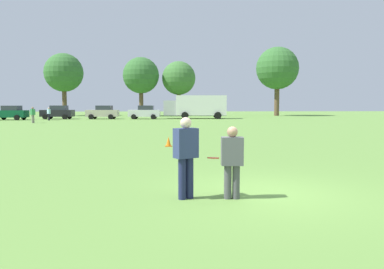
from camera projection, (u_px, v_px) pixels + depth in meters
name	position (u px, v px, depth m)	size (l,w,h in m)	color
ground_plane	(265.00, 194.00, 8.84)	(183.02, 183.02, 0.00)	#608C3D
player_thrower	(186.00, 153.00, 8.28)	(0.57, 0.48, 1.79)	#1E234C
player_defender	(232.00, 159.00, 8.29)	(0.49, 0.30, 1.59)	#4C4C51
frisbee	(213.00, 158.00, 8.45)	(0.27, 0.27, 0.06)	#E54C33
traffic_cone	(168.00, 142.00, 18.53)	(0.32, 0.32, 0.48)	#D8590C
parked_car_near_left	(10.00, 113.00, 48.26)	(4.29, 2.39, 1.82)	#0C4C2D
parked_car_mid_left	(58.00, 112.00, 51.02)	(4.29, 2.39, 1.82)	black
parked_car_center	(103.00, 112.00, 51.18)	(4.29, 2.39, 1.82)	#B7AD99
parked_car_mid_right	(145.00, 112.00, 51.21)	(4.29, 2.39, 1.82)	silver
box_truck	(197.00, 106.00, 52.19)	(8.62, 3.31, 3.18)	white
bystander_sideline_watcher	(49.00, 113.00, 46.75)	(0.48, 0.50, 1.61)	black
bystander_far_jogger	(33.00, 114.00, 40.71)	(0.45, 0.54, 1.72)	gray
tree_west_oak	(64.00, 73.00, 64.11)	(6.48, 6.48, 10.53)	brown
tree_west_maple	(141.00, 76.00, 62.86)	(5.98, 5.98, 9.72)	brown
tree_center_elm	(179.00, 78.00, 64.19)	(5.66, 5.66, 9.20)	brown
tree_east_birch	(277.00, 68.00, 64.16)	(7.14, 7.14, 11.60)	brown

